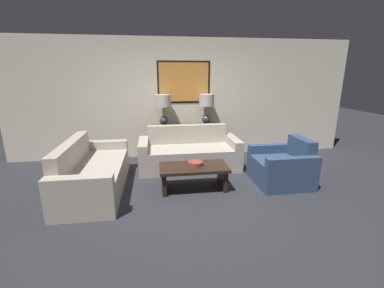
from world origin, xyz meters
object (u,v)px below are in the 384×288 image
coffee_table (194,172)px  decorative_bowl (195,163)px  table_lamp_right (206,104)px  couch_by_side (93,174)px  couch_by_back_wall (189,154)px  table_lamp_left (163,105)px  armchair_near_back_wall (282,167)px  console_table (185,142)px

coffee_table → decorative_bowl: (0.03, 0.04, 0.14)m
decorative_bowl → coffee_table: bearing=-134.2°
table_lamp_right → couch_by_side: bearing=-145.9°
couch_by_back_wall → decorative_bowl: size_ratio=8.21×
table_lamp_left → decorative_bowl: table_lamp_left is taller
couch_by_side → decorative_bowl: (1.69, -0.17, 0.15)m
couch_by_side → coffee_table: bearing=-7.3°
table_lamp_left → coffee_table: (0.41, -1.70, -0.92)m
armchair_near_back_wall → console_table: bearing=132.8°
console_table → table_lamp_left: 0.97m
couch_by_side → coffee_table: (1.65, -0.21, 0.01)m
table_lamp_right → coffee_table: (-0.54, -1.70, -0.92)m
couch_by_back_wall → coffee_table: (-0.07, -1.06, 0.01)m
table_lamp_right → decorative_bowl: (-0.51, -1.66, -0.78)m
table_lamp_right → decorative_bowl: 1.91m
console_table → table_lamp_right: table_lamp_right is taller
console_table → armchair_near_back_wall: size_ratio=1.57×
coffee_table → table_lamp_right: bearing=72.2°
console_table → coffee_table: bearing=-92.2°
table_lamp_left → coffee_table: table_lamp_left is taller
table_lamp_left → couch_by_side: bearing=-129.8°
couch_by_side → coffee_table: size_ratio=1.79×
coffee_table → armchair_near_back_wall: size_ratio=1.20×
couch_by_back_wall → armchair_near_back_wall: bearing=-33.5°
table_lamp_left → coffee_table: size_ratio=0.61×
couch_by_back_wall → armchair_near_back_wall: 1.83m
armchair_near_back_wall → table_lamp_left: bearing=140.5°
console_table → armchair_near_back_wall: armchair_near_back_wall is taller
armchair_near_back_wall → coffee_table: bearing=-178.2°
console_table → coffee_table: size_ratio=1.30×
table_lamp_right → couch_by_side: size_ratio=0.34×
table_lamp_right → couch_by_side: 2.81m
couch_by_side → decorative_bowl: couch_by_side is taller
decorative_bowl → armchair_near_back_wall: (1.56, 0.01, -0.16)m
couch_by_side → armchair_near_back_wall: bearing=-2.8°
table_lamp_left → coffee_table: bearing=-76.3°
couch_by_back_wall → couch_by_side: same height
console_table → couch_by_back_wall: 0.65m
table_lamp_left → couch_by_side: size_ratio=0.34×
couch_by_back_wall → couch_by_side: 1.92m
table_lamp_left → decorative_bowl: size_ratio=2.79×
table_lamp_left → table_lamp_right: (0.96, 0.00, 0.00)m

